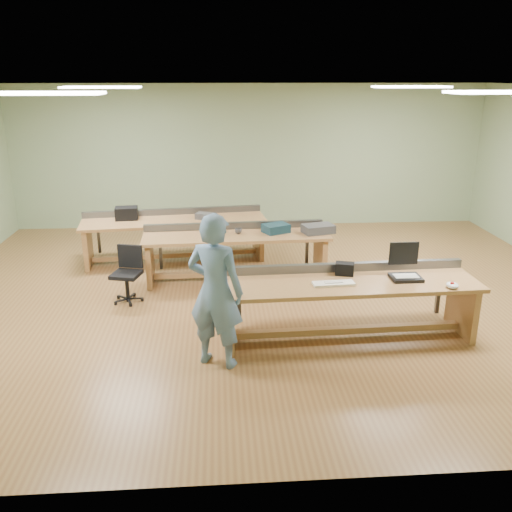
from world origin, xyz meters
name	(u,v)px	position (x,y,z in m)	size (l,w,h in m)	color
floor	(266,294)	(0.00, 0.00, 0.00)	(10.00, 10.00, 0.00)	brown
ceiling	(268,87)	(0.00, 0.00, 3.00)	(10.00, 10.00, 0.00)	silver
wall_back	(250,157)	(0.00, 4.00, 1.50)	(10.00, 0.04, 3.00)	gray
wall_front	(316,313)	(0.00, -4.00, 1.50)	(10.00, 0.04, 3.00)	gray
fluor_panels	(268,89)	(0.00, 0.00, 2.97)	(6.20, 3.50, 0.03)	white
workbench_front	(348,295)	(0.89, -1.46, 0.56)	(3.20, 0.95, 0.86)	#AD7D49
workbench_mid	(236,245)	(-0.43, 0.71, 0.56)	(2.98, 0.91, 0.86)	#AD7D49
workbench_back	(175,229)	(-1.48, 1.72, 0.56)	(3.27, 1.20, 0.86)	#AD7D49
person	(215,291)	(-0.75, -2.03, 0.89)	(0.65, 0.43, 1.78)	slate
laptop_base	(406,278)	(1.60, -1.46, 0.77)	(0.37, 0.30, 0.04)	black
laptop_screen	(404,253)	(1.60, -1.32, 1.04)	(0.37, 0.02, 0.29)	black
keyboard	(334,284)	(0.67, -1.58, 0.76)	(0.50, 0.17, 0.03)	silver
trackball_mouse	(452,285)	(2.05, -1.79, 0.79)	(0.14, 0.17, 0.07)	white
camera_bag	(345,269)	(0.88, -1.24, 0.83)	(0.23, 0.15, 0.16)	black
task_chair	(128,281)	(-2.04, -0.11, 0.30)	(0.54, 0.54, 0.81)	black
parts_bin_teal	(276,228)	(0.22, 0.75, 0.82)	(0.39, 0.29, 0.14)	#122F3D
parts_bin_grey	(318,229)	(0.89, 0.68, 0.82)	(0.49, 0.31, 0.13)	#3A3A3C
mug	(238,231)	(-0.39, 0.72, 0.79)	(0.11, 0.11, 0.09)	#3A3A3C
drinks_can	(223,231)	(-0.64, 0.64, 0.81)	(0.07, 0.07, 0.13)	#BABABF
storage_box_back	(127,213)	(-2.30, 1.76, 0.86)	(0.38, 0.27, 0.22)	black
tray_back	(204,216)	(-0.96, 1.70, 0.80)	(0.26, 0.19, 0.11)	#3A3A3C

